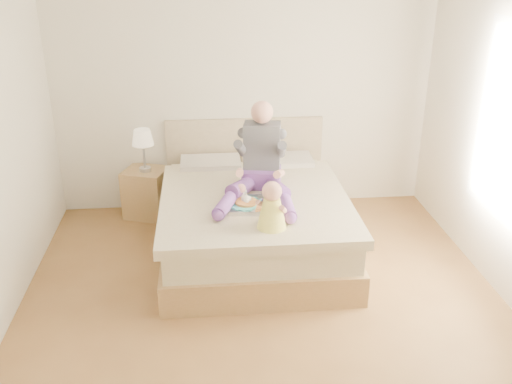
{
  "coord_description": "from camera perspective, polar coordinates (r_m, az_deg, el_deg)",
  "views": [
    {
      "loc": [
        -0.43,
        -3.82,
        2.73
      ],
      "look_at": [
        -0.0,
        0.73,
        0.73
      ],
      "focal_mm": 40.0,
      "sensor_mm": 36.0,
      "label": 1
    }
  ],
  "objects": [
    {
      "name": "room",
      "position": [
        4.05,
        2.13,
        6.11
      ],
      "size": [
        4.02,
        4.22,
        2.71
      ],
      "color": "brown",
      "rests_on": "ground"
    },
    {
      "name": "bed",
      "position": [
        5.48,
        -0.34,
        -2.45
      ],
      "size": [
        1.7,
        2.18,
        1.0
      ],
      "color": "olive",
      "rests_on": "ground"
    },
    {
      "name": "nightstand",
      "position": [
        6.24,
        -10.87,
        -0.07
      ],
      "size": [
        0.53,
        0.5,
        0.53
      ],
      "rotation": [
        0.0,
        0.0,
        -0.34
      ],
      "color": "olive",
      "rests_on": "ground"
    },
    {
      "name": "lamp",
      "position": [
        6.0,
        -11.26,
        5.14
      ],
      "size": [
        0.22,
        0.22,
        0.45
      ],
      "color": "#B0B2B7",
      "rests_on": "nightstand"
    },
    {
      "name": "adult",
      "position": [
        5.22,
        0.45,
        2.63
      ],
      "size": [
        0.71,
        1.06,
        0.84
      ],
      "rotation": [
        0.0,
        0.0,
        -0.18
      ],
      "color": "#623789",
      "rests_on": "bed"
    },
    {
      "name": "tray",
      "position": [
        4.98,
        0.16,
        -1.1
      ],
      "size": [
        0.54,
        0.45,
        0.14
      ],
      "rotation": [
        0.0,
        0.0,
        -0.13
      ],
      "color": "#B0B2B7",
      "rests_on": "bed"
    },
    {
      "name": "baby",
      "position": [
        4.57,
        1.64,
        -1.69
      ],
      "size": [
        0.32,
        0.35,
        0.4
      ],
      "rotation": [
        0.0,
        0.0,
        -0.6
      ],
      "color": "#FFF650",
      "rests_on": "bed"
    }
  ]
}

